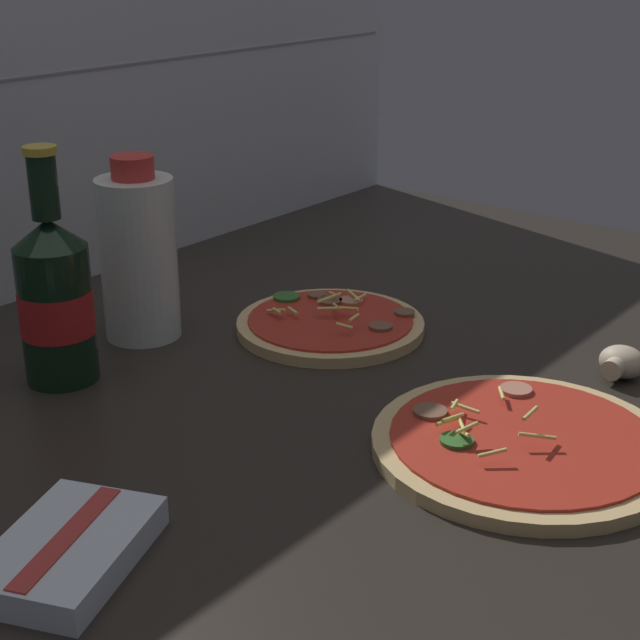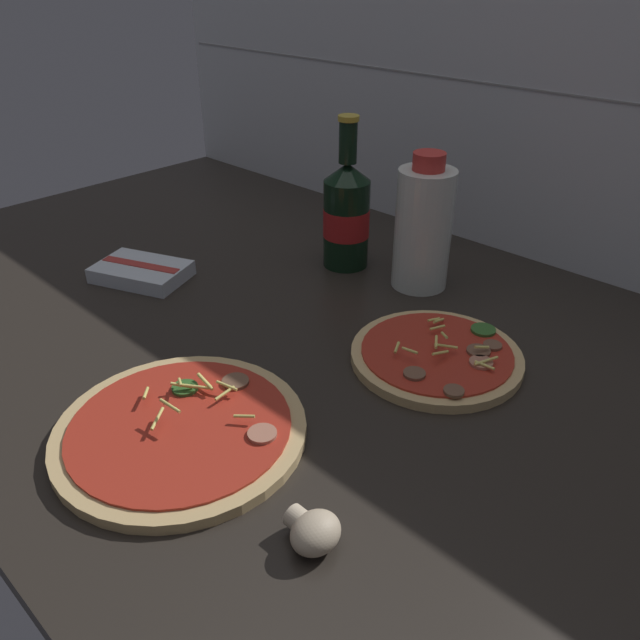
% 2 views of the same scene
% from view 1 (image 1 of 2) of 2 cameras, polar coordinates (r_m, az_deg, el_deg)
% --- Properties ---
extents(counter_slab, '(1.60, 0.90, 0.03)m').
position_cam_1_polar(counter_slab, '(0.99, -2.43, -5.40)').
color(counter_slab, '#28231E').
rests_on(counter_slab, ground).
extents(pizza_near, '(0.28, 0.28, 0.04)m').
position_cam_1_polar(pizza_near, '(0.91, 11.70, -7.06)').
color(pizza_near, tan).
rests_on(pizza_near, counter_slab).
extents(pizza_far, '(0.22, 0.22, 0.05)m').
position_cam_1_polar(pizza_far, '(1.16, 0.62, -0.23)').
color(pizza_far, tan).
rests_on(pizza_far, counter_slab).
extents(beer_bottle, '(0.08, 0.08, 0.25)m').
position_cam_1_polar(beer_bottle, '(1.04, -15.15, 1.25)').
color(beer_bottle, black).
rests_on(beer_bottle, counter_slab).
extents(oil_bottle, '(0.09, 0.09, 0.21)m').
position_cam_1_polar(oil_bottle, '(1.13, -10.51, 3.71)').
color(oil_bottle, silver).
rests_on(oil_bottle, counter_slab).
extents(mushroom_left, '(0.05, 0.05, 0.03)m').
position_cam_1_polar(mushroom_left, '(1.08, 17.13, -2.38)').
color(mushroom_left, beige).
rests_on(mushroom_left, counter_slab).
extents(dish_towel, '(0.17, 0.14, 0.03)m').
position_cam_1_polar(dish_towel, '(0.77, -14.43, -12.87)').
color(dish_towel, silver).
rests_on(dish_towel, counter_slab).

